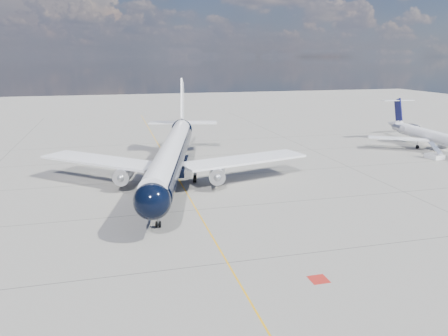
{
  "coord_description": "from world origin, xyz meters",
  "views": [
    {
      "loc": [
        -9.69,
        -40.91,
        18.62
      ],
      "look_at": [
        4.75,
        14.54,
        4.0
      ],
      "focal_mm": 35.0,
      "sensor_mm": 36.0,
      "label": 1
    }
  ],
  "objects": [
    {
      "name": "ground",
      "position": [
        0.0,
        30.0,
        0.0
      ],
      "size": [
        320.0,
        320.0,
        0.0
      ],
      "primitive_type": "plane",
      "color": "gray",
      "rests_on": "ground"
    },
    {
      "name": "taxiway_centerline",
      "position": [
        0.0,
        25.0,
        0.0
      ],
      "size": [
        0.16,
        160.0,
        0.01
      ],
      "primitive_type": "cube",
      "color": "orange",
      "rests_on": "ground"
    },
    {
      "name": "red_marking",
      "position": [
        6.8,
        -10.0,
        0.0
      ],
      "size": [
        1.6,
        1.6,
        0.01
      ],
      "primitive_type": "cube",
      "color": "maroon",
      "rests_on": "ground"
    },
    {
      "name": "main_airliner",
      "position": [
        -1.0,
        23.36,
        4.55
      ],
      "size": [
        40.61,
        50.19,
        14.67
      ],
      "rotation": [
        0.0,
        0.0,
        -0.23
      ],
      "color": "black",
      "rests_on": "ground"
    },
    {
      "name": "regional_jet",
      "position": [
        53.81,
        36.14,
        3.02
      ],
      "size": [
        24.53,
        28.22,
        9.56
      ],
      "rotation": [
        0.0,
        0.0,
        -0.07
      ],
      "color": "white",
      "rests_on": "ground"
    },
    {
      "name": "boarding_stair",
      "position": [
        49.02,
        26.76,
        0.59
      ],
      "size": [
        2.66,
        3.16,
        3.17
      ],
      "rotation": [
        0.0,
        0.0,
        0.13
      ],
      "color": "white",
      "rests_on": "ground"
    }
  ]
}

